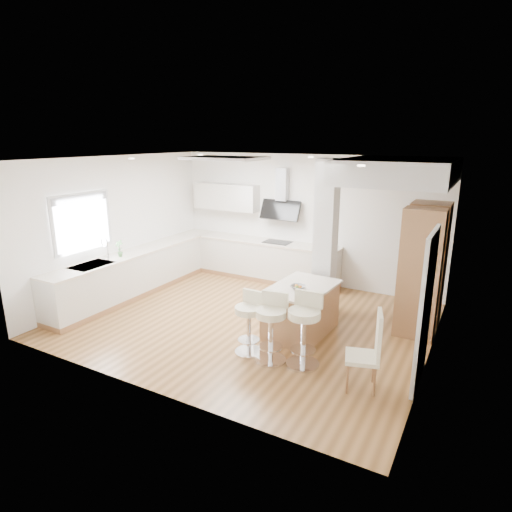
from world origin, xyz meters
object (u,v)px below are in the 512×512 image
Objects in this scene: bar_stool_a at (249,320)px; bar_stool_c at (304,326)px; peninsula at (301,310)px; dining_chair at (370,348)px; bar_stool_b at (271,324)px.

bar_stool_c reaches higher than bar_stool_a.
peninsula is 1.31× the size of dining_chair.
dining_chair is at bearing -34.23° from peninsula.
bar_stool_b is at bearing -87.12° from peninsula.
dining_chair is (1.41, -1.10, 0.16)m from peninsula.
bar_stool_a is 0.89× the size of dining_chair.
bar_stool_c is (0.44, -0.93, 0.19)m from peninsula.
bar_stool_b is at bearing -5.63° from bar_stool_a.
dining_chair is (1.82, -0.10, 0.04)m from bar_stool_a.
bar_stool_b is 0.95× the size of dining_chair.
dining_chair reaches higher than bar_stool_c.
dining_chair reaches higher than bar_stool_a.
bar_stool_a is 1.82m from dining_chair.
peninsula is 1.47× the size of bar_stool_a.
peninsula is 1.05m from bar_stool_c.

